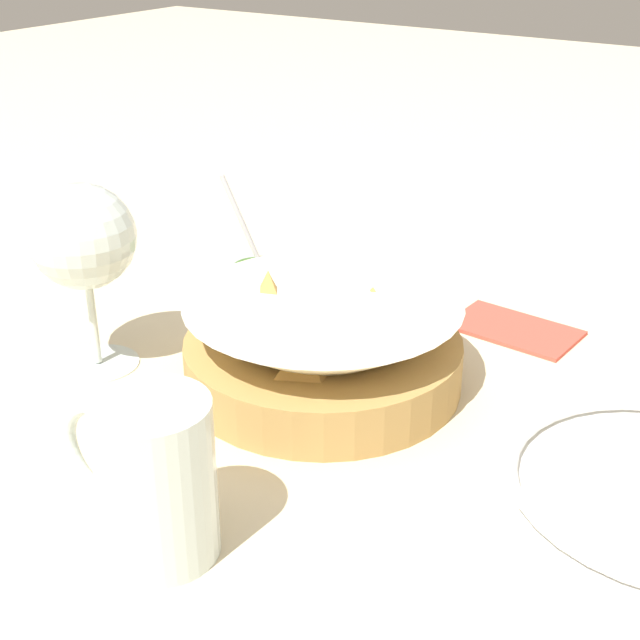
{
  "coord_description": "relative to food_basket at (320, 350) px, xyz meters",
  "views": [
    {
      "loc": [
        -0.34,
        0.56,
        0.39
      ],
      "look_at": [
        0.03,
        0.0,
        0.06
      ],
      "focal_mm": 50.0,
      "sensor_mm": 36.0,
      "label": 1
    }
  ],
  "objects": [
    {
      "name": "ground_plane",
      "position": [
        -0.03,
        -0.0,
        -0.04
      ],
      "size": [
        4.0,
        4.0,
        0.0
      ],
      "primitive_type": "plane",
      "color": "beige"
    },
    {
      "name": "beer_mug",
      "position": [
        -0.03,
        0.23,
        0.02
      ],
      "size": [
        0.12,
        0.08,
        0.11
      ],
      "color": "silver",
      "rests_on": "ground_plane"
    },
    {
      "name": "napkin",
      "position": [
        -0.1,
        -0.19,
        -0.03
      ],
      "size": [
        0.12,
        0.08,
        0.01
      ],
      "color": "#DB4C3D",
      "rests_on": "ground_plane"
    },
    {
      "name": "sauce_cup",
      "position": [
        0.16,
        -0.11,
        -0.01
      ],
      "size": [
        0.07,
        0.06,
        0.13
      ],
      "color": "#B7B7BC",
      "rests_on": "ground_plane"
    },
    {
      "name": "wine_glass",
      "position": [
        0.19,
        0.08,
        0.08
      ],
      "size": [
        0.09,
        0.09,
        0.17
      ],
      "color": "silver",
      "rests_on": "ground_plane"
    },
    {
      "name": "food_basket",
      "position": [
        0.0,
        0.0,
        0.0
      ],
      "size": [
        0.24,
        0.24,
        0.1
      ],
      "color": "#B2894C",
      "rests_on": "ground_plane"
    }
  ]
}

